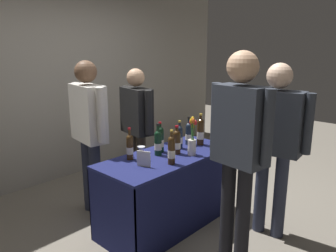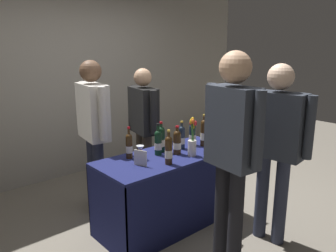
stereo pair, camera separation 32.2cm
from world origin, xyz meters
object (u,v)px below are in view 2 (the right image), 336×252
flower_vase (192,142)px  taster_foreground_right (232,143)px  tasting_table (168,178)px  featured_wine_bottle (158,142)px  vendor_presenter (93,122)px  display_bottle_0 (192,134)px  wine_glass_near_vendor (140,149)px

flower_vase → taster_foreground_right: bearing=-109.5°
tasting_table → taster_foreground_right: (-0.07, -0.83, 0.57)m
featured_wine_bottle → vendor_presenter: (-0.33, 0.70, 0.13)m
tasting_table → featured_wine_bottle: size_ratio=4.55×
flower_vase → tasting_table: bearing=134.3°
display_bottle_0 → vendor_presenter: 1.08m
wine_glass_near_vendor → vendor_presenter: bearing=99.5°
wine_glass_near_vendor → vendor_presenter: vendor_presenter is taller
tasting_table → taster_foreground_right: bearing=-94.6°
display_bottle_0 → flower_vase: 0.37m
vendor_presenter → taster_foreground_right: size_ratio=0.94×
tasting_table → flower_vase: bearing=-45.7°
featured_wine_bottle → tasting_table: bearing=-48.3°
tasting_table → display_bottle_0: bearing=11.1°
flower_vase → display_bottle_0: bearing=44.4°
wine_glass_near_vendor → taster_foreground_right: size_ratio=0.08×
wine_glass_near_vendor → featured_wine_bottle: bearing=-3.6°
display_bottle_0 → flower_vase: size_ratio=0.78×
tasting_table → featured_wine_bottle: featured_wine_bottle is taller
display_bottle_0 → wine_glass_near_vendor: size_ratio=2.31×
featured_wine_bottle → flower_vase: (0.23, -0.25, 0.01)m
featured_wine_bottle → taster_foreground_right: (-0.00, -0.91, 0.20)m
featured_wine_bottle → wine_glass_near_vendor: bearing=176.4°
tasting_table → flower_vase: (0.17, -0.17, 0.38)m
tasting_table → display_bottle_0: display_bottle_0 is taller
featured_wine_bottle → taster_foreground_right: bearing=-90.1°
taster_foreground_right → display_bottle_0: bearing=-21.8°
tasting_table → display_bottle_0: (0.43, 0.08, 0.37)m
tasting_table → featured_wine_bottle: (-0.07, 0.07, 0.37)m
tasting_table → flower_vase: size_ratio=3.67×
wine_glass_near_vendor → flower_vase: size_ratio=0.34×
tasting_table → flower_vase: flower_vase is taller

